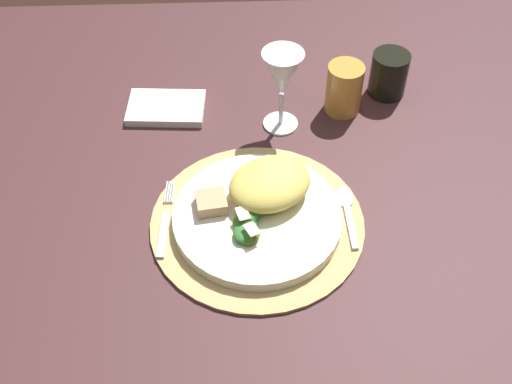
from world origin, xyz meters
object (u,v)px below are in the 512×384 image
spoon (346,206)px  dark_tumbler (389,74)px  dinner_plate (257,218)px  amber_tumbler (344,89)px  fork (165,222)px  napkin (166,108)px  wine_glass (282,76)px  dining_table (280,213)px

spoon → dark_tumbler: dark_tumbler is taller
dinner_plate → amber_tumbler: 0.32m
fork → napkin: bearing=92.7°
dinner_plate → spoon: bearing=10.1°
dark_tumbler → wine_glass: bearing=-157.8°
dining_table → wine_glass: size_ratio=8.99×
napkin → wine_glass: (0.21, -0.05, 0.10)m
dinner_plate → wine_glass: (0.05, 0.23, 0.09)m
dinner_plate → fork: size_ratio=1.70×
fork → wine_glass: bearing=49.5°
fork → dark_tumbler: (0.40, 0.31, 0.03)m
fork → spoon: (0.29, 0.02, 0.00)m
dining_table → dark_tumbler: (0.21, 0.22, 0.13)m
dining_table → napkin: napkin is taller
wine_glass → dark_tumbler: wine_glass is taller
dining_table → dinner_plate: bearing=-114.5°
dinner_plate → napkin: bearing=119.4°
dinner_plate → spoon: (0.14, 0.03, -0.01)m
napkin → dark_tumbler: 0.42m
wine_glass → dark_tumbler: bearing=22.2°
dining_table → dark_tumbler: dark_tumbler is taller
dining_table → amber_tumbler: size_ratio=14.77×
spoon → dark_tumbler: (0.11, 0.29, 0.03)m
fork → napkin: 0.27m
dining_table → dinner_plate: size_ratio=5.30×
dinner_plate → spoon: size_ratio=2.05×
spoon → amber_tumbler: 0.25m
fork → napkin: napkin is taller
spoon → dark_tumbler: bearing=68.4°
fork → spoon: bearing=4.4°
fork → wine_glass: (0.20, 0.23, 0.10)m
napkin → amber_tumbler: bearing=-1.2°
napkin → wine_glass: bearing=-12.4°
dining_table → dark_tumbler: size_ratio=16.51×
dinner_plate → napkin: (-0.16, 0.28, -0.01)m
dinner_plate → wine_glass: bearing=77.4°
wine_glass → amber_tumbler: 0.14m
dinner_plate → dark_tumbler: 0.41m
dining_table → dinner_plate: (-0.04, -0.10, 0.10)m
dinner_plate → dark_tumbler: bearing=50.8°
amber_tumbler → dark_tumbler: bearing=26.6°
napkin → wine_glass: size_ratio=0.90×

